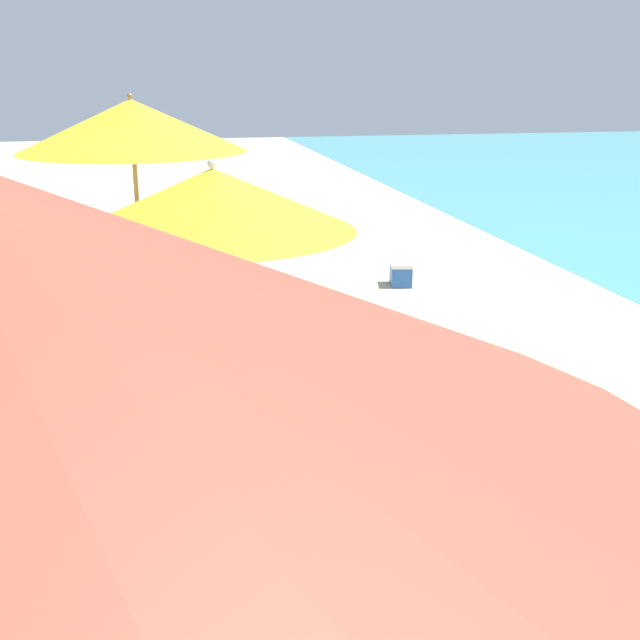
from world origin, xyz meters
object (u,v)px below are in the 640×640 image
umbrella_farthest (132,126)px  lounger_farthest_shoreside (216,292)px  lounger_third_inland (325,513)px  umbrella_third (213,201)px  lounger_farthest_inland (215,349)px  cooler_box (401,274)px  lounger_third_shoreside (311,373)px

umbrella_farthest → lounger_farthest_shoreside: bearing=45.9°
umbrella_farthest → lounger_third_inland: bearing=-76.5°
umbrella_third → lounger_farthest_inland: 3.01m
lounger_farthest_shoreside → cooler_box: bearing=-152.8°
lounger_third_inland → umbrella_farthest: size_ratio=0.52×
umbrella_third → umbrella_farthest: umbrella_farthest is taller
lounger_third_inland → cooler_box: size_ratio=3.02×
lounger_third_inland → umbrella_farthest: bearing=-83.4°
cooler_box → umbrella_farthest: bearing=-154.8°
lounger_farthest_inland → lounger_third_shoreside: bearing=130.5°
umbrella_farthest → lounger_farthest_inland: (0.69, -1.28, -2.13)m
umbrella_third → lounger_third_inland: 2.15m
umbrella_third → lounger_farthest_shoreside: bearing=85.9°
lounger_third_shoreside → lounger_farthest_inland: (-0.77, 1.06, -0.09)m
umbrella_farthest → cooler_box: umbrella_farthest is taller
lounger_third_inland → lounger_farthest_shoreside: (-0.22, 5.52, -0.02)m
umbrella_third → lounger_farthest_shoreside: umbrella_third is taller
umbrella_third → lounger_farthest_inland: (0.14, 2.36, -1.87)m
lounger_farthest_shoreside → lounger_farthest_inland: (-0.19, -2.19, -0.01)m
lounger_third_inland → umbrella_third: bearing=-67.4°
umbrella_third → lounger_third_shoreside: bearing=54.9°
umbrella_third → lounger_farthest_inland: umbrella_third is taller
cooler_box → lounger_third_shoreside: bearing=-117.8°
umbrella_farthest → lounger_farthest_inland: umbrella_farthest is taller
umbrella_farthest → cooler_box: bearing=25.2°
lounger_third_shoreside → lounger_farthest_shoreside: lounger_third_shoreside is taller
lounger_farthest_shoreside → umbrella_third: bearing=97.1°
lounger_third_inland → lounger_third_shoreside: bearing=-105.9°
lounger_third_inland → umbrella_farthest: 5.19m
lounger_farthest_inland → cooler_box: 4.14m
lounger_third_shoreside → cooler_box: 4.55m
lounger_third_inland → cooler_box: 6.77m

